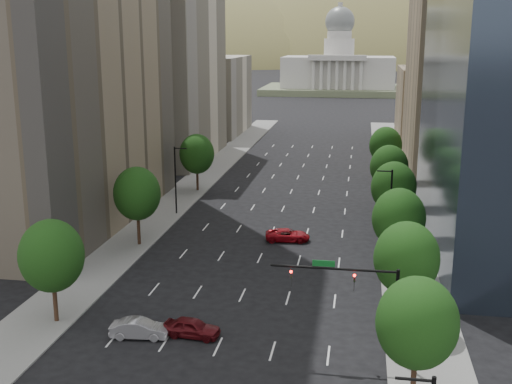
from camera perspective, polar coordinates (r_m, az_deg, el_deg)
The scene contains 23 objects.
sidewalk_left at distance 80.65m, azimuth -9.47°, elevation -2.81°, with size 6.00×200.00×0.15m, color slate.
sidewalk_right at distance 76.68m, azimuth 13.09°, elevation -3.87°, with size 6.00×200.00×0.15m, color slate.
midrise_cream_left at distance 121.30m, azimuth -7.52°, elevation 11.17°, with size 14.00×30.00×35.00m, color beige.
filler_left at distance 153.70m, azimuth -3.83°, elevation 8.62°, with size 14.00×26.00×18.00m, color beige.
parking_tan_right at distance 114.25m, azimuth 17.15°, elevation 9.26°, with size 14.00×30.00×30.00m, color #8C7759.
filler_right at distance 147.51m, azimuth 15.33°, elevation 7.55°, with size 14.00×26.00×16.00m, color #8C7759.
tree_right_0 at distance 42.03m, azimuth 14.19°, elevation -11.27°, with size 5.20×5.20×8.39m.
tree_right_1 at distance 52.06m, azimuth 13.29°, elevation -5.81°, with size 5.20×5.20×8.75m.
tree_right_2 at distance 63.52m, azimuth 12.63°, elevation -2.32°, with size 5.20×5.20×8.61m.
tree_right_3 at distance 75.06m, azimuth 12.19°, elevation 0.41°, with size 5.20×5.20×8.89m.
tree_right_4 at distance 88.81m, azimuth 11.79°, elevation 2.21°, with size 5.20×5.20×8.46m.
tree_right_5 at distance 104.49m, azimuth 11.49°, elevation 4.10°, with size 5.20×5.20×8.75m.
tree_left_0 at distance 53.84m, azimuth -17.78°, elevation -5.45°, with size 5.20×5.20×8.75m.
tree_left_1 at distance 71.35m, azimuth -10.57°, elevation -0.15°, with size 5.20×5.20×8.97m.
tree_left_2 at distance 95.69m, azimuth -5.30°, elevation 3.40°, with size 5.20×5.20×8.68m.
streetlight_rn at distance 70.43m, azimuth 11.86°, elevation -1.33°, with size 1.70×0.20×9.00m.
streetlight_ln at distance 83.44m, azimuth -7.16°, elevation 1.22°, with size 1.70×0.20×9.00m.
traffic_signal at distance 46.51m, azimuth 9.39°, elevation -8.79°, with size 9.12×0.40×7.38m.
capitol at distance 263.28m, azimuth 7.36°, elevation 10.61°, with size 60.00×40.00×35.20m.
foothills at distance 615.88m, azimuth 11.80°, elevation 7.90°, with size 720.00×413.00×263.00m.
car_maroon at distance 51.09m, azimuth -5.72°, elevation -11.94°, with size 1.79×4.44×1.51m, color #4E0D11.
car_silver at distance 51.51m, azimuth -10.37°, elevation -11.90°, with size 1.58×4.52×1.49m, color #98989D.
car_red_far at distance 73.15m, azimuth 2.84°, elevation -3.86°, with size 2.33×5.05×1.40m, color maroon.
Camera 1 is at (10.08, -12.99, 22.92)m, focal length 44.82 mm.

